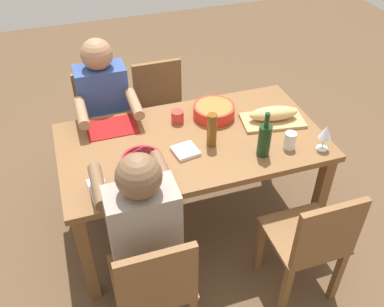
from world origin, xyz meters
TOP-DOWN VIEW (x-y plane):
  - ground_plane at (0.00, 0.00)m, footprint 8.00×8.00m
  - dining_table at (0.00, 0.00)m, footprint 1.63×0.88m
  - chair_far_left at (-0.45, 0.76)m, footprint 0.40×0.40m
  - chair_near_center at (0.00, -0.76)m, footprint 0.40×0.40m
  - chair_far_right at (0.45, 0.76)m, footprint 0.40×0.40m
  - diner_far_right at (0.45, 0.58)m, footprint 0.41×0.53m
  - chair_near_right at (0.45, -0.76)m, footprint 0.40×0.40m
  - diner_near_right at (0.45, -0.58)m, footprint 0.41×0.53m
  - serving_bowl_pasta at (0.36, 0.20)m, footprint 0.23×0.23m
  - serving_bowl_fruit at (-0.22, -0.20)m, footprint 0.27×0.27m
  - cutting_board at (-0.56, -0.02)m, footprint 0.43×0.28m
  - bread_loaf at (-0.56, -0.02)m, footprint 0.33×0.16m
  - wine_bottle at (-0.35, 0.27)m, footprint 0.08×0.08m
  - beer_bottle at (-0.10, 0.09)m, footprint 0.06×0.06m
  - wine_glass at (-0.72, 0.33)m, footprint 0.08×0.08m
  - cup_far_left at (-0.53, 0.26)m, footprint 0.07×0.07m
  - cup_near_center at (0.03, -0.21)m, footprint 0.08×0.08m
  - fork_far_right at (0.59, 0.28)m, footprint 0.03×0.17m
  - placemat_near_right at (0.45, -0.28)m, footprint 0.32×0.23m
  - carving_knife at (0.65, 0.29)m, footprint 0.04×0.23m
  - napkin_stack at (0.08, 0.11)m, footprint 0.16×0.16m

SIDE VIEW (x-z plane):
  - ground_plane at x=0.00m, z-range 0.00..0.00m
  - chair_far_left at x=-0.45m, z-range 0.06..0.91m
  - chair_near_center at x=0.00m, z-range 0.06..0.91m
  - chair_far_right at x=0.45m, z-range 0.06..0.91m
  - chair_near_right at x=0.45m, z-range 0.06..0.91m
  - dining_table at x=0.00m, z-range 0.28..1.02m
  - diner_far_right at x=0.45m, z-range 0.10..1.30m
  - diner_near_right at x=0.45m, z-range 0.10..1.30m
  - placemat_near_right at x=0.45m, z-range 0.74..0.75m
  - fork_far_right at x=0.59m, z-range 0.74..0.75m
  - carving_knife at x=0.65m, z-range 0.74..0.75m
  - cutting_board at x=-0.56m, z-range 0.74..0.76m
  - napkin_stack at x=0.08m, z-range 0.74..0.76m
  - cup_near_center at x=0.03m, z-range 0.74..0.82m
  - serving_bowl_fruit at x=-0.22m, z-range 0.75..0.83m
  - cup_far_left at x=-0.53m, z-range 0.74..0.85m
  - serving_bowl_pasta at x=0.36m, z-range 0.75..0.85m
  - bread_loaf at x=-0.56m, z-range 0.76..0.85m
  - wine_bottle at x=-0.35m, z-range 0.70..0.99m
  - beer_bottle at x=-0.10m, z-range 0.74..0.96m
  - wine_glass at x=-0.72m, z-range 0.77..0.94m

